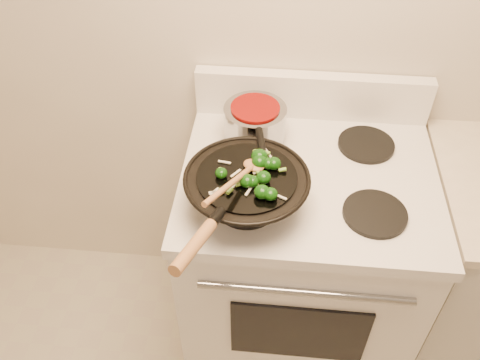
# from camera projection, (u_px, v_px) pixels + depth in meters

# --- Properties ---
(stove) EXTENTS (0.78, 0.67, 1.08)m
(stove) POSITION_uv_depth(u_px,v_px,m) (298.00, 263.00, 1.86)
(stove) COLOR white
(stove) RESTS_ON ground
(wok) EXTENTS (0.35, 0.56, 0.20)m
(wok) POSITION_uv_depth(u_px,v_px,m) (246.00, 189.00, 1.39)
(wok) COLOR black
(wok) RESTS_ON stove
(stirfry) EXTENTS (0.20, 0.22, 0.04)m
(stirfry) POSITION_uv_depth(u_px,v_px,m) (258.00, 173.00, 1.35)
(stirfry) COLOR #0D3809
(stirfry) RESTS_ON wok
(wooden_spoon) EXTENTS (0.14, 0.26, 0.09)m
(wooden_spoon) POSITION_uv_depth(u_px,v_px,m) (241.00, 176.00, 1.32)
(wooden_spoon) COLOR #A86F41
(wooden_spoon) RESTS_ON wok
(saucepan) EXTENTS (0.20, 0.32, 0.12)m
(saucepan) POSITION_uv_depth(u_px,v_px,m) (255.00, 122.00, 1.61)
(saucepan) COLOR #94969C
(saucepan) RESTS_ON stove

